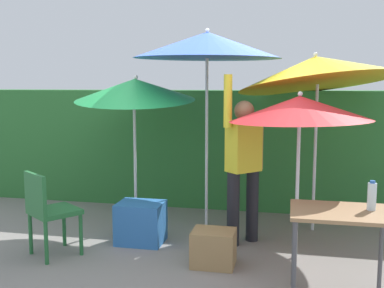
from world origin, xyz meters
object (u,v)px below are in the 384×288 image
Objects in this scene: umbrella_orange at (135,90)px; crate_cardboard at (214,248)px; folding_table at (341,222)px; chair_plastic at (48,208)px; bottle_water at (372,196)px; umbrella_yellow at (207,45)px; person_vendor at (243,161)px; cooler_box at (141,223)px; umbrella_rainbow at (316,70)px; umbrella_navy at (300,109)px.

umbrella_orange reaches higher than crate_cardboard.
chair_plastic is at bearing 170.98° from folding_table.
chair_plastic is 3.12m from bottle_water.
umbrella_yellow is 2.79m from folding_table.
umbrella_yellow is 2.76m from bottle_water.
crate_cardboard is (0.30, -1.25, -2.06)m from umbrella_yellow.
person_vendor is at bearing 73.79° from crate_cardboard.
bottle_water is (0.23, 0.07, 0.21)m from folding_table.
umbrella_orange reaches higher than person_vendor.
crate_cardboard is at bearing -28.04° from cooler_box.
umbrella_yellow is at bearing -176.10° from umbrella_rainbow.
folding_table is at bearing -9.02° from chair_plastic.
umbrella_orange is 1.13× the size of umbrella_navy.
umbrella_yellow is at bearing 103.49° from crate_cardboard.
umbrella_orange is 8.06× the size of bottle_water.
person_vendor reaches higher than crate_cardboard.
chair_plastic reaches higher than crate_cardboard.
bottle_water reaches higher than chair_plastic.
umbrella_navy is 0.91× the size of person_vendor.
folding_table is at bearing -71.03° from umbrella_navy.
person_vendor reaches higher than chair_plastic.
chair_plastic is at bearing -151.66° from umbrella_rainbow.
chair_plastic is 1.11× the size of folding_table.
bottle_water is at bearing -46.42° from umbrella_yellow.
umbrella_rainbow is 2.90× the size of folding_table.
bottle_water is at bearing -7.06° from chair_plastic.
umbrella_rainbow is 1.36× the size of umbrella_navy.
umbrella_navy is 1.34m from folding_table.
cooler_box is 2.13× the size of bottle_water.
umbrella_navy reaches higher than chair_plastic.
umbrella_rainbow reaches higher than cooler_box.
bottle_water reaches higher than folding_table.
person_vendor is 1.07m from crate_cardboard.
cooler_box is 2.56m from bottle_water.
bottle_water is at bearing 16.63° from folding_table.
umbrella_navy is at bearing -101.69° from umbrella_rainbow.
folding_table is at bearing -51.84° from umbrella_yellow.
umbrella_yellow reaches higher than crate_cardboard.
umbrella_navy is 7.11× the size of bottle_water.
chair_plastic is at bearing 172.94° from bottle_water.
person_vendor is 1.60m from folding_table.
cooler_box is at bearing -155.80° from umbrella_rainbow.
folding_table is at bearing -26.65° from crate_cardboard.
umbrella_yellow is 2.23m from cooler_box.
folding_table is (2.83, -0.45, 0.17)m from chair_plastic.
cooler_box is 1.03m from crate_cardboard.
crate_cardboard is 0.52× the size of folding_table.
chair_plastic is at bearing -156.45° from person_vendor.
person_vendor is 4.49× the size of crate_cardboard.
person_vendor is at bearing 11.86° from cooler_box.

